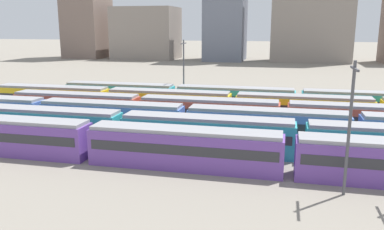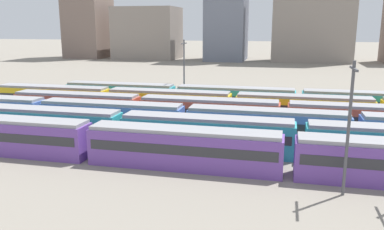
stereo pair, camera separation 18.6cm
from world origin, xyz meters
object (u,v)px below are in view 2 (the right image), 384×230
at_px(train_track_4, 378,112).
at_px(catenary_pole_1, 184,69).
at_px(train_track_5, 367,105).
at_px(catenary_pole_0, 349,123).
at_px(train_track_3, 365,120).
at_px(train_track_2, 355,130).
at_px(train_track_0, 184,148).

height_order(train_track_4, catenary_pole_1, catenary_pole_1).
bearing_deg(train_track_5, catenary_pole_0, -102.93).
bearing_deg(train_track_3, train_track_4, 64.31).
xyz_separation_m(train_track_4, catenary_pole_1, (-28.20, 8.26, 4.00)).
bearing_deg(train_track_2, catenary_pole_1, 141.98).
bearing_deg(train_track_5, catenary_pole_1, 173.71).
xyz_separation_m(train_track_2, train_track_3, (1.84, 5.20, 0.00)).
xyz_separation_m(train_track_2, train_track_4, (4.34, 10.40, 0.00)).
bearing_deg(train_track_4, train_track_2, -112.64).
height_order(train_track_2, train_track_5, same).
distance_m(train_track_2, train_track_4, 11.27).
relative_size(train_track_2, train_track_4, 1.00).
bearing_deg(catenary_pole_1, train_track_3, -27.64).
bearing_deg(train_track_5, train_track_3, -101.22).
bearing_deg(train_track_4, train_track_0, -134.93).
distance_m(train_track_0, train_track_3, 24.01).
distance_m(train_track_3, catenary_pole_0, 19.70).
distance_m(train_track_3, train_track_5, 10.60).
xyz_separation_m(train_track_5, catenary_pole_0, (-6.69, -29.15, 3.87)).
distance_m(train_track_2, train_track_3, 5.51).
height_order(train_track_0, train_track_2, same).
bearing_deg(catenary_pole_0, train_track_4, 73.42).
xyz_separation_m(train_track_0, train_track_2, (16.41, 10.40, 0.00)).
height_order(train_track_4, train_track_5, same).
relative_size(train_track_0, catenary_pole_1, 5.22).
bearing_deg(train_track_5, train_track_2, -104.03).
height_order(train_track_2, train_track_3, same).
height_order(train_track_2, catenary_pole_1, catenary_pole_1).
height_order(train_track_2, train_track_4, same).
bearing_deg(train_track_2, train_track_0, -147.64).
relative_size(train_track_2, train_track_5, 1.20).
bearing_deg(train_track_0, catenary_pole_0, -13.01).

